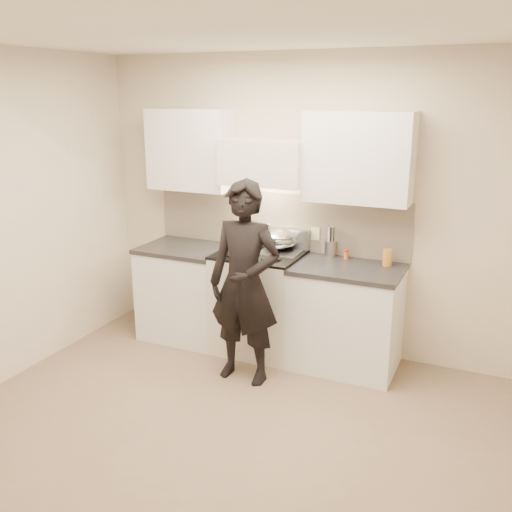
# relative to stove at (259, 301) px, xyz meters

# --- Properties ---
(ground_plane) EXTENTS (4.00, 4.00, 0.00)m
(ground_plane) POSITION_rel_stove_xyz_m (0.30, -1.42, -0.47)
(ground_plane) COLOR #7D6753
(room_shell) EXTENTS (4.04, 3.54, 2.70)m
(room_shell) POSITION_rel_stove_xyz_m (0.24, -1.05, 1.12)
(room_shell) COLOR beige
(room_shell) RESTS_ON ground
(stove) EXTENTS (0.76, 0.65, 0.96)m
(stove) POSITION_rel_stove_xyz_m (0.00, 0.00, 0.00)
(stove) COLOR silver
(stove) RESTS_ON ground
(counter_right) EXTENTS (0.92, 0.67, 0.92)m
(counter_right) POSITION_rel_stove_xyz_m (0.83, 0.00, -0.01)
(counter_right) COLOR silver
(counter_right) RESTS_ON ground
(counter_left) EXTENTS (0.82, 0.67, 0.92)m
(counter_left) POSITION_rel_stove_xyz_m (-0.78, 0.00, -0.01)
(counter_left) COLOR silver
(counter_left) RESTS_ON ground
(wok) EXTENTS (0.36, 0.44, 0.29)m
(wok) POSITION_rel_stove_xyz_m (0.12, 0.14, 0.58)
(wok) COLOR #B8BAC9
(wok) RESTS_ON stove
(stock_pot) EXTENTS (0.34, 0.31, 0.16)m
(stock_pot) POSITION_rel_stove_xyz_m (-0.13, -0.14, 0.57)
(stock_pot) COLOR #B8BAC9
(stock_pot) RESTS_ON stove
(utensil_crock) EXTENTS (0.10, 0.10, 0.27)m
(utensil_crock) POSITION_rel_stove_xyz_m (0.59, 0.25, 0.53)
(utensil_crock) COLOR #ACACAC
(utensil_crock) RESTS_ON counter_right
(spice_jar) EXTENTS (0.04, 0.04, 0.09)m
(spice_jar) POSITION_rel_stove_xyz_m (0.75, 0.22, 0.49)
(spice_jar) COLOR orange
(spice_jar) RESTS_ON counter_right
(oil_glass) EXTENTS (0.08, 0.08, 0.14)m
(oil_glass) POSITION_rel_stove_xyz_m (1.12, 0.17, 0.52)
(oil_glass) COLOR #BF7C27
(oil_glass) RESTS_ON counter_right
(person) EXTENTS (0.62, 0.42, 1.69)m
(person) POSITION_rel_stove_xyz_m (0.12, -0.57, 0.37)
(person) COLOR black
(person) RESTS_ON ground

